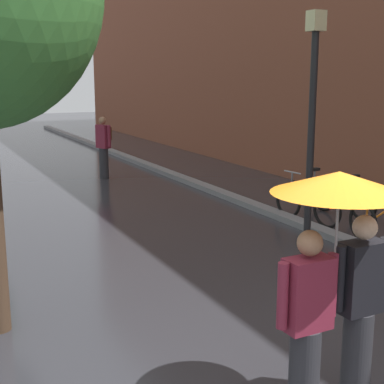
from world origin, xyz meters
name	(u,v)px	position (x,y,z in m)	size (l,w,h in m)	color
kerb_strip	(189,181)	(3.20, 10.00, 0.06)	(0.30, 36.00, 0.12)	slate
parked_bicycle_2	(346,205)	(4.07, 4.84, 0.38)	(1.17, 0.84, 0.96)	black
parked_bicycle_3	(307,197)	(3.89, 5.83, 0.38)	(1.16, 0.83, 0.96)	black
couple_under_umbrella	(337,256)	(-0.24, 0.12, 1.39)	(1.17, 1.11, 2.09)	#2D2D33
street_lamp_post	(312,110)	(2.60, 4.13, 2.28)	(0.24, 0.24, 3.85)	black
pedestrian_walking_midground	(104,146)	(1.40, 11.73, 0.91)	(0.42, 0.55, 1.72)	#2D2D33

